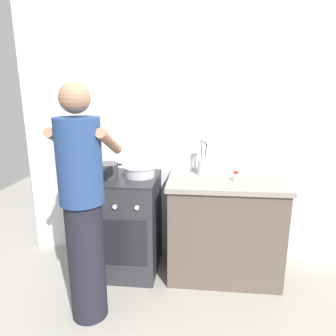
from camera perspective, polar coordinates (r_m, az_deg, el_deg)
name	(u,v)px	position (r m, az deg, el deg)	size (l,w,h in m)	color
ground	(161,278)	(2.92, -1.30, -19.99)	(6.00, 6.00, 0.00)	gray
back_wall	(188,133)	(2.91, 3.73, 6.56)	(3.20, 0.10, 2.50)	silver
countertop	(224,228)	(2.81, 10.44, -10.98)	(1.00, 0.60, 0.90)	brown
stove_range	(125,224)	(2.88, -8.02, -10.32)	(0.60, 0.62, 0.90)	#2D2D33
pot	(107,170)	(2.72, -11.36, -0.43)	(0.26, 0.20, 0.12)	#38383D
mixing_bowl	(140,171)	(2.71, -5.35, -0.54)	(0.28, 0.28, 0.09)	#B7B7BC
utensil_crock	(203,164)	(2.77, 6.60, 0.71)	(0.10, 0.10, 0.33)	silver
spice_bottle	(236,176)	(2.63, 12.59, -1.52)	(0.04, 0.04, 0.08)	silver
person	(83,208)	(2.20, -15.64, -7.16)	(0.41, 0.50, 1.70)	black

